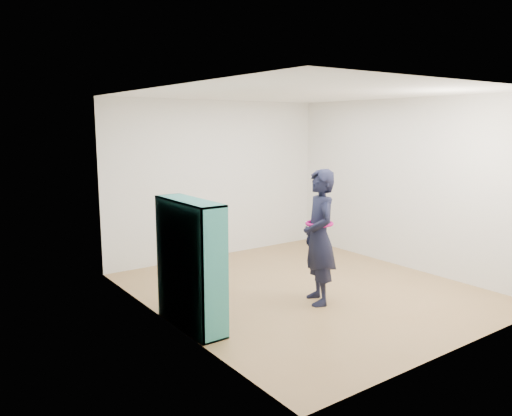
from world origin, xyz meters
TOP-DOWN VIEW (x-y plane):
  - floor at (0.00, 0.00)m, footprint 4.50×4.50m
  - ceiling at (0.00, 0.00)m, footprint 4.50×4.50m
  - wall_left at (-2.00, 0.00)m, footprint 0.02×4.50m
  - wall_right at (2.00, 0.00)m, footprint 0.02×4.50m
  - wall_back at (0.00, 2.25)m, footprint 4.00×0.02m
  - wall_front at (0.00, -2.25)m, footprint 4.00×0.02m
  - bookshelf at (-1.86, -0.20)m, footprint 0.31×1.06m
  - person at (-0.19, -0.46)m, footprint 0.62×0.72m
  - smartphone at (-0.28, -0.31)m, footprint 0.05×0.11m

SIDE VIEW (x-z plane):
  - floor at x=0.00m, z-range 0.00..0.00m
  - bookshelf at x=-1.86m, z-range -0.02..1.39m
  - person at x=-0.19m, z-range 0.00..1.68m
  - smartphone at x=-0.28m, z-range 0.88..1.02m
  - wall_left at x=-2.00m, z-range 0.00..2.60m
  - wall_right at x=2.00m, z-range 0.00..2.60m
  - wall_back at x=0.00m, z-range 0.00..2.60m
  - wall_front at x=0.00m, z-range 0.00..2.60m
  - ceiling at x=0.00m, z-range 2.60..2.60m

